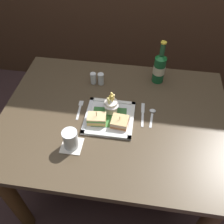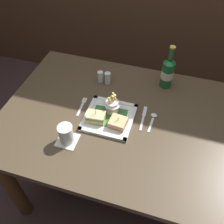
{
  "view_description": "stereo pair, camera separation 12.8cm",
  "coord_description": "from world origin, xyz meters",
  "px_view_note": "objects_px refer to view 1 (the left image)",
  "views": [
    {
      "loc": [
        0.12,
        -0.87,
        1.75
      ],
      "look_at": [
        -0.01,
        -0.01,
        0.8
      ],
      "focal_mm": 39.46,
      "sensor_mm": 36.0,
      "label": 1
    },
    {
      "loc": [
        0.24,
        -0.84,
        1.75
      ],
      "look_at": [
        -0.01,
        -0.01,
        0.8
      ],
      "focal_mm": 39.46,
      "sensor_mm": 36.0,
      "label": 2
    }
  ],
  "objects_px": {
    "fork": "(80,109)",
    "sandwich_half_left": "(97,119)",
    "sandwich_half_right": "(120,122)",
    "spoon": "(152,113)",
    "knife": "(143,113)",
    "dining_table": "(114,132)",
    "salt_shaker": "(93,79)",
    "beer_bottle": "(159,67)",
    "pepper_shaker": "(101,79)",
    "fries_cup": "(111,104)",
    "water_glass": "(71,140)",
    "square_plate": "(109,118)"
  },
  "relations": [
    {
      "from": "fries_cup",
      "to": "salt_shaker",
      "type": "xyz_separation_m",
      "value": [
        -0.14,
        0.22,
        -0.03
      ]
    },
    {
      "from": "dining_table",
      "to": "sandwich_half_left",
      "type": "height_order",
      "value": "sandwich_half_left"
    },
    {
      "from": "fries_cup",
      "to": "knife",
      "type": "relative_size",
      "value": 0.68
    },
    {
      "from": "knife",
      "to": "square_plate",
      "type": "bearing_deg",
      "value": -160.65
    },
    {
      "from": "sandwich_half_left",
      "to": "salt_shaker",
      "type": "xyz_separation_m",
      "value": [
        -0.08,
        0.31,
        -0.0
      ]
    },
    {
      "from": "sandwich_half_right",
      "to": "beer_bottle",
      "type": "xyz_separation_m",
      "value": [
        0.18,
        0.39,
        0.07
      ]
    },
    {
      "from": "dining_table",
      "to": "pepper_shaker",
      "type": "distance_m",
      "value": 0.33
    },
    {
      "from": "spoon",
      "to": "salt_shaker",
      "type": "height_order",
      "value": "salt_shaker"
    },
    {
      "from": "salt_shaker",
      "to": "pepper_shaker",
      "type": "height_order",
      "value": "pepper_shaker"
    },
    {
      "from": "sandwich_half_right",
      "to": "fries_cup",
      "type": "bearing_deg",
      "value": 123.07
    },
    {
      "from": "salt_shaker",
      "to": "beer_bottle",
      "type": "bearing_deg",
      "value": 11.83
    },
    {
      "from": "water_glass",
      "to": "knife",
      "type": "distance_m",
      "value": 0.42
    },
    {
      "from": "fries_cup",
      "to": "knife",
      "type": "height_order",
      "value": "fries_cup"
    },
    {
      "from": "beer_bottle",
      "to": "fork",
      "type": "xyz_separation_m",
      "value": [
        -0.42,
        -0.31,
        -0.1
      ]
    },
    {
      "from": "sandwich_half_right",
      "to": "fries_cup",
      "type": "distance_m",
      "value": 0.11
    },
    {
      "from": "fork",
      "to": "sandwich_half_left",
      "type": "bearing_deg",
      "value": -37.0
    },
    {
      "from": "knife",
      "to": "dining_table",
      "type": "bearing_deg",
      "value": -165.86
    },
    {
      "from": "square_plate",
      "to": "water_glass",
      "type": "distance_m",
      "value": 0.25
    },
    {
      "from": "square_plate",
      "to": "sandwich_half_right",
      "type": "bearing_deg",
      "value": -34.18
    },
    {
      "from": "sandwich_half_left",
      "to": "water_glass",
      "type": "bearing_deg",
      "value": -120.27
    },
    {
      "from": "fries_cup",
      "to": "fork",
      "type": "bearing_deg",
      "value": -178.87
    },
    {
      "from": "sandwich_half_left",
      "to": "knife",
      "type": "height_order",
      "value": "sandwich_half_left"
    },
    {
      "from": "salt_shaker",
      "to": "pepper_shaker",
      "type": "bearing_deg",
      "value": 0.0
    },
    {
      "from": "fork",
      "to": "beer_bottle",
      "type": "bearing_deg",
      "value": 36.32
    },
    {
      "from": "dining_table",
      "to": "pepper_shaker",
      "type": "bearing_deg",
      "value": 115.58
    },
    {
      "from": "fork",
      "to": "pepper_shaker",
      "type": "relative_size",
      "value": 1.93
    },
    {
      "from": "fries_cup",
      "to": "salt_shaker",
      "type": "relative_size",
      "value": 1.65
    },
    {
      "from": "sandwich_half_right",
      "to": "spoon",
      "type": "relative_size",
      "value": 0.68
    },
    {
      "from": "dining_table",
      "to": "sandwich_half_left",
      "type": "xyz_separation_m",
      "value": [
        -0.08,
        -0.06,
        0.18
      ]
    },
    {
      "from": "fries_cup",
      "to": "water_glass",
      "type": "relative_size",
      "value": 1.19
    },
    {
      "from": "fries_cup",
      "to": "knife",
      "type": "xyz_separation_m",
      "value": [
        0.17,
        0.01,
        -0.06
      ]
    },
    {
      "from": "fries_cup",
      "to": "spoon",
      "type": "distance_m",
      "value": 0.23
    },
    {
      "from": "fork",
      "to": "pepper_shaker",
      "type": "distance_m",
      "value": 0.24
    },
    {
      "from": "square_plate",
      "to": "sandwich_half_left",
      "type": "bearing_deg",
      "value": -145.82
    },
    {
      "from": "square_plate",
      "to": "pepper_shaker",
      "type": "xyz_separation_m",
      "value": [
        -0.09,
        0.27,
        0.03
      ]
    },
    {
      "from": "square_plate",
      "to": "sandwich_half_left",
      "type": "relative_size",
      "value": 2.55
    },
    {
      "from": "dining_table",
      "to": "knife",
      "type": "bearing_deg",
      "value": 14.14
    },
    {
      "from": "sandwich_half_left",
      "to": "sandwich_half_right",
      "type": "xyz_separation_m",
      "value": [
        0.12,
        0.0,
        -0.0
      ]
    },
    {
      "from": "sandwich_half_right",
      "to": "beer_bottle",
      "type": "height_order",
      "value": "beer_bottle"
    },
    {
      "from": "spoon",
      "to": "water_glass",
      "type": "bearing_deg",
      "value": -144.73
    },
    {
      "from": "sandwich_half_right",
      "to": "dining_table",
      "type": "bearing_deg",
      "value": 119.05
    },
    {
      "from": "sandwich_half_left",
      "to": "spoon",
      "type": "relative_size",
      "value": 0.76
    },
    {
      "from": "sandwich_half_left",
      "to": "spoon",
      "type": "height_order",
      "value": "sandwich_half_left"
    },
    {
      "from": "salt_shaker",
      "to": "knife",
      "type": "bearing_deg",
      "value": -33.83
    },
    {
      "from": "fork",
      "to": "spoon",
      "type": "xyz_separation_m",
      "value": [
        0.4,
        0.02,
        0.0
      ]
    },
    {
      "from": "dining_table",
      "to": "knife",
      "type": "xyz_separation_m",
      "value": [
        0.15,
        0.04,
        0.15
      ]
    },
    {
      "from": "fries_cup",
      "to": "sandwich_half_right",
      "type": "bearing_deg",
      "value": -56.93
    },
    {
      "from": "dining_table",
      "to": "fries_cup",
      "type": "xyz_separation_m",
      "value": [
        -0.02,
        0.03,
        0.2
      ]
    },
    {
      "from": "sandwich_half_right",
      "to": "knife",
      "type": "height_order",
      "value": "sandwich_half_right"
    },
    {
      "from": "sandwich_half_left",
      "to": "square_plate",
      "type": "bearing_deg",
      "value": 34.18
    }
  ]
}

